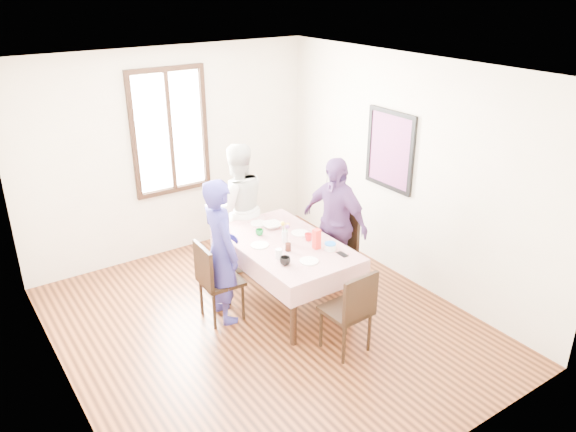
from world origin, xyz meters
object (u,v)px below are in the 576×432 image
at_px(dining_table, 286,273).
at_px(chair_far, 239,234).
at_px(chair_right, 334,249).
at_px(person_right, 334,223).
at_px(chair_left, 221,280).
at_px(person_left, 221,251).
at_px(person_far, 238,208).
at_px(chair_near, 346,310).

distance_m(dining_table, chair_far, 1.06).
relative_size(chair_right, person_right, 0.57).
xyz_separation_m(dining_table, person_right, (0.72, 0.05, 0.43)).
distance_m(dining_table, chair_left, 0.76).
relative_size(person_left, person_right, 1.00).
xyz_separation_m(dining_table, chair_right, (0.74, 0.05, 0.08)).
distance_m(dining_table, person_right, 0.84).
xyz_separation_m(chair_far, person_far, (0.00, -0.02, 0.37)).
xyz_separation_m(chair_left, person_far, (0.74, 0.90, 0.37)).
relative_size(chair_right, chair_far, 1.00).
height_order(chair_left, chair_right, same).
height_order(chair_near, person_far, person_far).
relative_size(dining_table, person_far, 0.94).
bearing_deg(person_left, chair_near, -144.27).
height_order(chair_near, person_left, person_left).
height_order(dining_table, chair_right, chair_right).
bearing_deg(person_far, chair_left, 62.05).
bearing_deg(dining_table, chair_left, 168.99).
bearing_deg(person_right, dining_table, -96.63).
bearing_deg(chair_near, person_left, 118.36).
relative_size(chair_near, person_left, 0.57).
relative_size(chair_far, person_right, 0.57).
bearing_deg(chair_right, person_left, 88.16).
height_order(chair_left, person_right, person_right).
height_order(chair_right, chair_far, same).
height_order(dining_table, chair_left, chair_left).
bearing_deg(chair_far, chair_left, 52.48).
xyz_separation_m(person_left, person_far, (0.72, 0.90, 0.02)).
xyz_separation_m(chair_far, chair_near, (0.00, -2.12, 0.00)).
distance_m(chair_far, person_right, 1.29).
bearing_deg(chair_left, chair_far, 143.44).
distance_m(chair_far, person_far, 0.37).
distance_m(chair_left, person_far, 1.22).
bearing_deg(person_far, dining_table, 101.72).
bearing_deg(chair_near, chair_right, 53.52).
xyz_separation_m(dining_table, person_left, (-0.72, 0.14, 0.43)).
height_order(chair_far, person_left, person_left).
distance_m(chair_left, chair_near, 1.41).
relative_size(chair_left, chair_right, 1.00).
relative_size(dining_table, person_right, 0.96).
xyz_separation_m(chair_left, chair_near, (0.74, -1.20, 0.00)).
bearing_deg(chair_left, person_far, 142.84).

